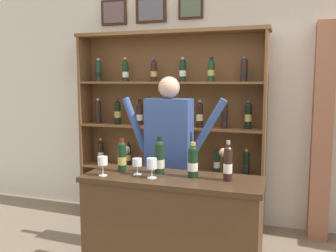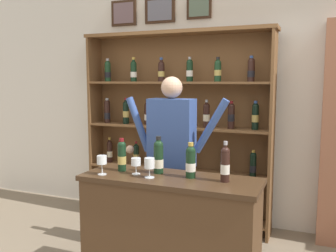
{
  "view_description": "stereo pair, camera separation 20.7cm",
  "coord_description": "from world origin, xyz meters",
  "px_view_note": "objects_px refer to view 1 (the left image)",
  "views": [
    {
      "loc": [
        0.9,
        -2.69,
        1.72
      ],
      "look_at": [
        -0.08,
        0.22,
        1.34
      ],
      "focal_mm": 39.48,
      "sensor_mm": 36.0,
      "label": 1
    },
    {
      "loc": [
        1.09,
        -2.62,
        1.72
      ],
      "look_at": [
        -0.08,
        0.22,
        1.34
      ],
      "focal_mm": 39.48,
      "sensor_mm": 36.0,
      "label": 2
    }
  ],
  "objects_px": {
    "tasting_bottle_riserva": "(193,161)",
    "tasting_bottle_rosso": "(228,163)",
    "wine_shelf": "(170,126)",
    "tasting_bottle_chianti": "(122,156)",
    "tasting_counter": "(172,236)",
    "shopkeeper": "(169,147)",
    "tasting_bottle_brunello": "(160,157)",
    "wine_glass_spare": "(103,162)",
    "wine_glass_center": "(152,165)",
    "wine_glass_right": "(137,163)"
  },
  "relations": [
    {
      "from": "tasting_bottle_riserva",
      "to": "tasting_bottle_rosso",
      "type": "distance_m",
      "value": 0.28
    },
    {
      "from": "wine_shelf",
      "to": "tasting_bottle_chianti",
      "type": "relative_size",
      "value": 8.25
    },
    {
      "from": "tasting_counter",
      "to": "shopkeeper",
      "type": "relative_size",
      "value": 0.81
    },
    {
      "from": "wine_shelf",
      "to": "tasting_bottle_chianti",
      "type": "xyz_separation_m",
      "value": [
        0.05,
        -1.4,
        -0.09
      ]
    },
    {
      "from": "tasting_bottle_brunello",
      "to": "tasting_bottle_chianti",
      "type": "bearing_deg",
      "value": -172.39
    },
    {
      "from": "wine_glass_spare",
      "to": "wine_glass_center",
      "type": "bearing_deg",
      "value": 8.35
    },
    {
      "from": "shopkeeper",
      "to": "wine_glass_spare",
      "type": "height_order",
      "value": "shopkeeper"
    },
    {
      "from": "shopkeeper",
      "to": "wine_glass_spare",
      "type": "xyz_separation_m",
      "value": [
        -0.32,
        -0.72,
        -0.01
      ]
    },
    {
      "from": "shopkeeper",
      "to": "wine_shelf",
      "type": "bearing_deg",
      "value": 107.93
    },
    {
      "from": "tasting_counter",
      "to": "tasting_bottle_riserva",
      "type": "height_order",
      "value": "tasting_bottle_riserva"
    },
    {
      "from": "tasting_bottle_riserva",
      "to": "tasting_bottle_rosso",
      "type": "relative_size",
      "value": 0.91
    },
    {
      "from": "shopkeeper",
      "to": "tasting_bottle_rosso",
      "type": "relative_size",
      "value": 5.73
    },
    {
      "from": "wine_shelf",
      "to": "tasting_bottle_brunello",
      "type": "height_order",
      "value": "wine_shelf"
    },
    {
      "from": "tasting_counter",
      "to": "wine_glass_spare",
      "type": "bearing_deg",
      "value": -165.34
    },
    {
      "from": "tasting_bottle_chianti",
      "to": "wine_glass_spare",
      "type": "bearing_deg",
      "value": -116.11
    },
    {
      "from": "wine_glass_right",
      "to": "wine_glass_center",
      "type": "distance_m",
      "value": 0.16
    },
    {
      "from": "shopkeeper",
      "to": "tasting_bottle_chianti",
      "type": "xyz_separation_m",
      "value": [
        -0.23,
        -0.55,
        0.01
      ]
    },
    {
      "from": "tasting_bottle_brunello",
      "to": "wine_glass_center",
      "type": "xyz_separation_m",
      "value": [
        -0.01,
        -0.16,
        -0.03
      ]
    },
    {
      "from": "tasting_bottle_riserva",
      "to": "tasting_bottle_rosso",
      "type": "xyz_separation_m",
      "value": [
        0.27,
        -0.01,
        0.01
      ]
    },
    {
      "from": "wine_shelf",
      "to": "tasting_bottle_chianti",
      "type": "height_order",
      "value": "wine_shelf"
    },
    {
      "from": "tasting_bottle_brunello",
      "to": "tasting_bottle_rosso",
      "type": "bearing_deg",
      "value": -4.85
    },
    {
      "from": "tasting_bottle_riserva",
      "to": "wine_glass_right",
      "type": "distance_m",
      "value": 0.45
    },
    {
      "from": "tasting_bottle_rosso",
      "to": "wine_glass_center",
      "type": "distance_m",
      "value": 0.58
    },
    {
      "from": "tasting_bottle_brunello",
      "to": "tasting_counter",
      "type": "bearing_deg",
      "value": -29.84
    },
    {
      "from": "tasting_bottle_chianti",
      "to": "tasting_bottle_rosso",
      "type": "distance_m",
      "value": 0.88
    },
    {
      "from": "tasting_bottle_rosso",
      "to": "tasting_bottle_chianti",
      "type": "bearing_deg",
      "value": 179.64
    },
    {
      "from": "tasting_bottle_chianti",
      "to": "tasting_bottle_brunello",
      "type": "distance_m",
      "value": 0.32
    },
    {
      "from": "wine_glass_spare",
      "to": "shopkeeper",
      "type": "bearing_deg",
      "value": 66.23
    },
    {
      "from": "tasting_bottle_riserva",
      "to": "wine_glass_right",
      "type": "xyz_separation_m",
      "value": [
        -0.44,
        -0.06,
        -0.03
      ]
    },
    {
      "from": "tasting_bottle_brunello",
      "to": "wine_glass_spare",
      "type": "relative_size",
      "value": 1.95
    },
    {
      "from": "tasting_bottle_rosso",
      "to": "wine_glass_spare",
      "type": "xyz_separation_m",
      "value": [
        -0.96,
        -0.17,
        -0.02
      ]
    },
    {
      "from": "tasting_counter",
      "to": "wine_glass_right",
      "type": "xyz_separation_m",
      "value": [
        -0.29,
        -0.02,
        0.58
      ]
    },
    {
      "from": "shopkeeper",
      "to": "tasting_bottle_rosso",
      "type": "bearing_deg",
      "value": -40.41
    },
    {
      "from": "tasting_bottle_brunello",
      "to": "tasting_bottle_rosso",
      "type": "distance_m",
      "value": 0.56
    },
    {
      "from": "tasting_bottle_rosso",
      "to": "wine_glass_spare",
      "type": "distance_m",
      "value": 0.98
    },
    {
      "from": "wine_glass_spare",
      "to": "tasting_bottle_brunello",
      "type": "bearing_deg",
      "value": 28.28
    },
    {
      "from": "tasting_bottle_rosso",
      "to": "wine_glass_spare",
      "type": "relative_size",
      "value": 1.96
    },
    {
      "from": "wine_glass_right",
      "to": "tasting_bottle_rosso",
      "type": "bearing_deg",
      "value": 4.03
    },
    {
      "from": "tasting_bottle_riserva",
      "to": "wine_glass_spare",
      "type": "xyz_separation_m",
      "value": [
        -0.69,
        -0.18,
        -0.02
      ]
    },
    {
      "from": "tasting_bottle_riserva",
      "to": "wine_glass_spare",
      "type": "relative_size",
      "value": 1.78
    },
    {
      "from": "wine_glass_right",
      "to": "wine_glass_center",
      "type": "xyz_separation_m",
      "value": [
        0.15,
        -0.06,
        0.01
      ]
    },
    {
      "from": "tasting_counter",
      "to": "tasting_bottle_riserva",
      "type": "xyz_separation_m",
      "value": [
        0.16,
        0.04,
        0.61
      ]
    },
    {
      "from": "wine_glass_right",
      "to": "tasting_bottle_brunello",
      "type": "bearing_deg",
      "value": 32.32
    },
    {
      "from": "wine_glass_spare",
      "to": "wine_glass_center",
      "type": "height_order",
      "value": "same"
    },
    {
      "from": "shopkeeper",
      "to": "tasting_bottle_chianti",
      "type": "distance_m",
      "value": 0.59
    },
    {
      "from": "tasting_counter",
      "to": "tasting_bottle_brunello",
      "type": "relative_size",
      "value": 4.66
    },
    {
      "from": "wine_glass_spare",
      "to": "wine_shelf",
      "type": "bearing_deg",
      "value": 88.59
    },
    {
      "from": "wine_shelf",
      "to": "wine_glass_spare",
      "type": "height_order",
      "value": "wine_shelf"
    },
    {
      "from": "shopkeeper",
      "to": "wine_glass_spare",
      "type": "bearing_deg",
      "value": -113.77
    },
    {
      "from": "wine_glass_center",
      "to": "tasting_counter",
      "type": "bearing_deg",
      "value": 30.36
    }
  ]
}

